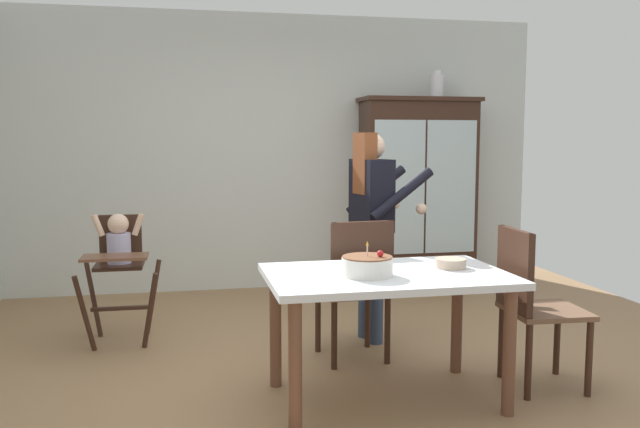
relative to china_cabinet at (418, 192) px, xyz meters
name	(u,v)px	position (x,y,z in m)	size (l,w,h in m)	color
ground_plane	(337,377)	(-1.39, -2.37, -0.95)	(6.24, 6.24, 0.00)	#93704C
wall_back	(277,153)	(-1.39, 0.26, 0.40)	(5.32, 0.06, 2.70)	silver
china_cabinet	(418,192)	(0.00, 0.00, 0.00)	(1.18, 0.48, 1.89)	#382116
ceramic_vase	(437,86)	(0.18, 0.00, 1.06)	(0.13, 0.13, 0.27)	white
high_chair_with_toddler	(119,254)	(-2.77, -1.34, -0.30)	(0.58, 0.68, 0.95)	#382116
adult_person	(372,210)	(-0.96, -1.67, 0.02)	(0.57, 0.55, 1.53)	#33425B
dining_table	(386,291)	(-1.20, -2.78, -0.32)	(1.35, 0.87, 0.74)	silver
birthday_cake	(367,266)	(-1.33, -2.84, -0.16)	(0.28, 0.28, 0.19)	white
serving_bowl	(450,263)	(-0.80, -2.73, -0.19)	(0.18, 0.18, 0.06)	#C6AD93
dining_chair_far_side	(357,281)	(-1.20, -2.13, -0.40)	(0.48, 0.48, 0.96)	#382116
dining_chair_right_end	(529,297)	(-0.31, -2.77, -0.40)	(0.47, 0.47, 0.96)	#382116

